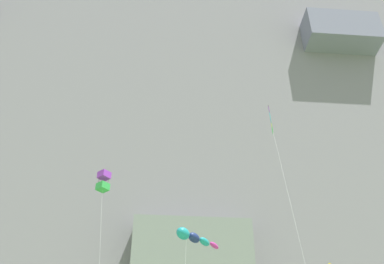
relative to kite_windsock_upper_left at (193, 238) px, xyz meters
The scene contains 4 objects.
cliff_face 27.66m from the kite_windsock_upper_left, 88.41° to the left, with size 180.00×23.40×72.66m.
kite_windsock_upper_left is the anchor object (origin of this frame).
kite_banner_low_right 8.95m from the kite_windsock_upper_left, 57.18° to the right, with size 1.00×5.64×21.34m.
kite_box_high_center 7.60m from the kite_windsock_upper_left, 144.83° to the right, with size 1.95×2.23×18.21m.
Camera 1 is at (-3.08, 3.99, 3.88)m, focal length 42.48 mm.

